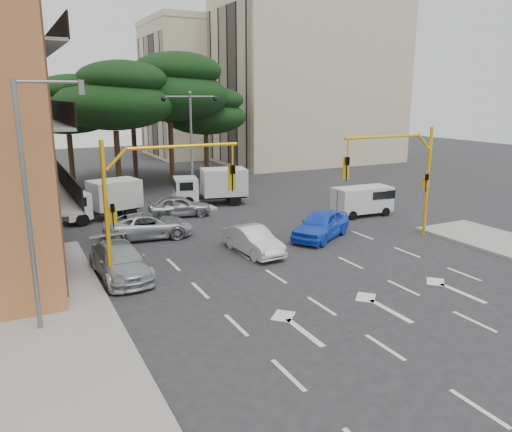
{
  "coord_description": "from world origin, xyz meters",
  "views": [
    {
      "loc": [
        -11.99,
        -17.8,
        7.67
      ],
      "look_at": [
        -0.72,
        4.42,
        1.6
      ],
      "focal_mm": 35.0,
      "sensor_mm": 36.0,
      "label": 1
    }
  ],
  "objects_px": {
    "street_lamp_center": "(191,127)",
    "box_truck_a": "(102,201)",
    "car_silver_cross_b": "(179,206)",
    "car_silver_wagon": "(120,261)",
    "signal_mast_left": "(150,190)",
    "box_truck_b": "(211,187)",
    "car_silver_cross_a": "(148,226)",
    "signal_mast_right": "(404,168)",
    "street_lamp_left": "(33,192)",
    "car_blue_compact": "(321,224)",
    "car_white_hatch": "(253,240)",
    "van_white": "(362,201)"
  },
  "relations": [
    {
      "from": "car_white_hatch",
      "to": "car_blue_compact",
      "type": "distance_m",
      "value": 4.59
    },
    {
      "from": "street_lamp_center",
      "to": "box_truck_a",
      "type": "relative_size",
      "value": 1.58
    },
    {
      "from": "signal_mast_right",
      "to": "street_lamp_left",
      "type": "bearing_deg",
      "value": -170.61
    },
    {
      "from": "car_silver_wagon",
      "to": "car_blue_compact",
      "type": "bearing_deg",
      "value": 3.37
    },
    {
      "from": "street_lamp_left",
      "to": "car_blue_compact",
      "type": "relative_size",
      "value": 1.77
    },
    {
      "from": "signal_mast_right",
      "to": "car_white_hatch",
      "type": "height_order",
      "value": "signal_mast_right"
    },
    {
      "from": "car_white_hatch",
      "to": "signal_mast_left",
      "type": "bearing_deg",
      "value": -170.35
    },
    {
      "from": "street_lamp_left",
      "to": "box_truck_b",
      "type": "height_order",
      "value": "street_lamp_left"
    },
    {
      "from": "signal_mast_right",
      "to": "box_truck_a",
      "type": "xyz_separation_m",
      "value": [
        -13.6,
        11.92,
        -2.68
      ]
    },
    {
      "from": "signal_mast_left",
      "to": "street_lamp_center",
      "type": "relative_size",
      "value": 0.77
    },
    {
      "from": "signal_mast_right",
      "to": "car_silver_cross_a",
      "type": "height_order",
      "value": "signal_mast_right"
    },
    {
      "from": "car_silver_cross_b",
      "to": "car_white_hatch",
      "type": "bearing_deg",
      "value": -164.46
    },
    {
      "from": "car_silver_cross_b",
      "to": "street_lamp_left",
      "type": "bearing_deg",
      "value": 156.56
    },
    {
      "from": "car_silver_cross_a",
      "to": "box_truck_a",
      "type": "height_order",
      "value": "box_truck_a"
    },
    {
      "from": "signal_mast_right",
      "to": "street_lamp_left",
      "type": "relative_size",
      "value": 0.75
    },
    {
      "from": "signal_mast_right",
      "to": "signal_mast_left",
      "type": "height_order",
      "value": "same"
    },
    {
      "from": "signal_mast_right",
      "to": "car_silver_cross_a",
      "type": "bearing_deg",
      "value": 151.83
    },
    {
      "from": "box_truck_b",
      "to": "car_silver_cross_a",
      "type": "bearing_deg",
      "value": 148.26
    },
    {
      "from": "car_silver_wagon",
      "to": "box_truck_a",
      "type": "bearing_deg",
      "value": 81.64
    },
    {
      "from": "car_silver_cross_b",
      "to": "street_lamp_center",
      "type": "bearing_deg",
      "value": -21.9
    },
    {
      "from": "box_truck_a",
      "to": "signal_mast_right",
      "type": "bearing_deg",
      "value": -144.86
    },
    {
      "from": "car_silver_cross_a",
      "to": "box_truck_a",
      "type": "xyz_separation_m",
      "value": [
        -1.49,
        5.44,
        0.53
      ]
    },
    {
      "from": "car_blue_compact",
      "to": "box_truck_b",
      "type": "relative_size",
      "value": 0.87
    },
    {
      "from": "signal_mast_left",
      "to": "street_lamp_left",
      "type": "relative_size",
      "value": 0.75
    },
    {
      "from": "car_blue_compact",
      "to": "car_silver_cross_b",
      "type": "height_order",
      "value": "car_blue_compact"
    },
    {
      "from": "street_lamp_left",
      "to": "car_silver_cross_b",
      "type": "distance_m",
      "value": 16.74
    },
    {
      "from": "car_silver_cross_a",
      "to": "box_truck_b",
      "type": "distance_m",
      "value": 9.03
    },
    {
      "from": "car_silver_wagon",
      "to": "box_truck_a",
      "type": "height_order",
      "value": "box_truck_a"
    },
    {
      "from": "car_silver_wagon",
      "to": "van_white",
      "type": "xyz_separation_m",
      "value": [
        16.5,
        4.28,
        0.25
      ]
    },
    {
      "from": "car_blue_compact",
      "to": "signal_mast_left",
      "type": "bearing_deg",
      "value": -109.33
    },
    {
      "from": "signal_mast_left",
      "to": "car_silver_cross_a",
      "type": "distance_m",
      "value": 7.38
    },
    {
      "from": "car_blue_compact",
      "to": "car_silver_wagon",
      "type": "bearing_deg",
      "value": -115.99
    },
    {
      "from": "car_silver_cross_a",
      "to": "box_truck_b",
      "type": "relative_size",
      "value": 0.95
    },
    {
      "from": "signal_mast_right",
      "to": "car_silver_cross_a",
      "type": "xyz_separation_m",
      "value": [
        -12.1,
        6.48,
        -3.2
      ]
    },
    {
      "from": "signal_mast_right",
      "to": "signal_mast_left",
      "type": "bearing_deg",
      "value": 180.0
    },
    {
      "from": "signal_mast_left",
      "to": "box_truck_a",
      "type": "xyz_separation_m",
      "value": [
        0.01,
        11.92,
        -2.68
      ]
    },
    {
      "from": "street_lamp_center",
      "to": "car_silver_cross_b",
      "type": "distance_m",
      "value": 6.31
    },
    {
      "from": "box_truck_b",
      "to": "car_silver_cross_b",
      "type": "bearing_deg",
      "value": 139.64
    },
    {
      "from": "street_lamp_left",
      "to": "street_lamp_center",
      "type": "height_order",
      "value": "street_lamp_left"
    },
    {
      "from": "signal_mast_left",
      "to": "box_truck_a",
      "type": "relative_size",
      "value": 1.22
    },
    {
      "from": "car_silver_wagon",
      "to": "car_silver_cross_a",
      "type": "xyz_separation_m",
      "value": [
        2.7,
        5.41,
        -0.02
      ]
    },
    {
      "from": "car_silver_wagon",
      "to": "car_silver_cross_a",
      "type": "relative_size",
      "value": 0.99
    },
    {
      "from": "signal_mast_left",
      "to": "box_truck_b",
      "type": "height_order",
      "value": "signal_mast_left"
    },
    {
      "from": "car_silver_wagon",
      "to": "van_white",
      "type": "distance_m",
      "value": 17.05
    },
    {
      "from": "street_lamp_center",
      "to": "box_truck_a",
      "type": "height_order",
      "value": "street_lamp_center"
    },
    {
      "from": "car_silver_cross_a",
      "to": "car_silver_cross_b",
      "type": "height_order",
      "value": "car_silver_cross_b"
    },
    {
      "from": "street_lamp_left",
      "to": "car_silver_cross_b",
      "type": "bearing_deg",
      "value": 56.09
    },
    {
      "from": "signal_mast_right",
      "to": "car_silver_cross_b",
      "type": "distance_m",
      "value": 14.21
    },
    {
      "from": "car_blue_compact",
      "to": "box_truck_b",
      "type": "xyz_separation_m",
      "value": [
        -2.11,
        10.82,
        0.5
      ]
    },
    {
      "from": "car_silver_cross_b",
      "to": "car_silver_cross_a",
      "type": "bearing_deg",
      "value": 153.04
    }
  ]
}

